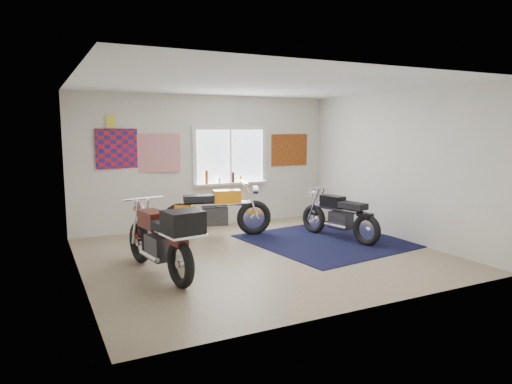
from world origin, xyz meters
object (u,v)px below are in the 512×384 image
yellow_triumph (217,213)px  navy_rug (326,241)px  black_chrome_bike (339,217)px  maroon_tourer (163,239)px

yellow_triumph → navy_rug: bearing=-23.4°
navy_rug → yellow_triumph: yellow_triumph is taller
navy_rug → black_chrome_bike: bearing=4.7°
navy_rug → yellow_triumph: 2.08m
navy_rug → black_chrome_bike: 0.50m
black_chrome_bike → maroon_tourer: size_ratio=0.89×
navy_rug → yellow_triumph: size_ratio=1.27×
yellow_triumph → maroon_tourer: yellow_triumph is taller
yellow_triumph → black_chrome_bike: 2.27m
navy_rug → maroon_tourer: 3.29m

